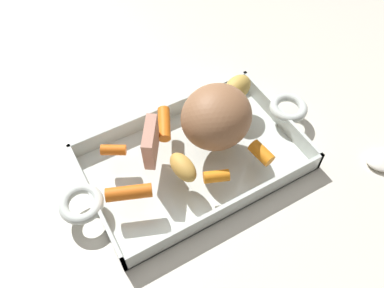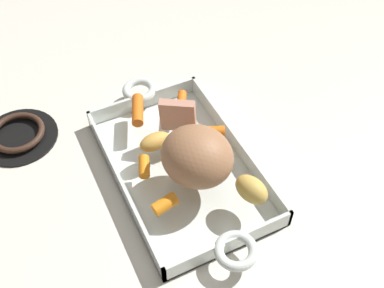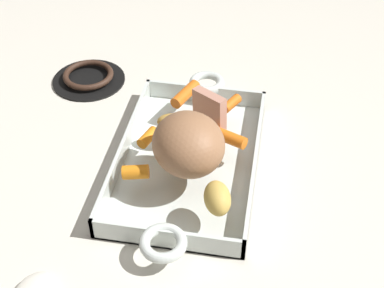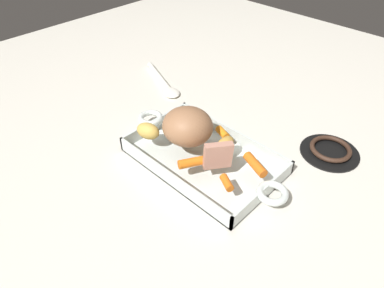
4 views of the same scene
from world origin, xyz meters
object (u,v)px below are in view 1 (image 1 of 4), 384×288
object	(u,v)px
roasting_dish	(194,159)
baby_carrot_southeast	(129,193)
potato_whole	(237,88)
potato_golden_small	(183,167)
baby_carrot_center_right	(261,153)
baby_carrot_southwest	(164,124)
baby_carrot_center_left	(113,150)
pork_roast	(216,116)
roast_slice_outer	(151,142)
baby_carrot_northeast	(219,175)

from	to	relation	value
roasting_dish	baby_carrot_southeast	bearing A→B (deg)	-167.31
baby_carrot_southeast	roasting_dish	bearing A→B (deg)	12.69
baby_carrot_southeast	potato_whole	world-z (taller)	potato_whole
potato_whole	potato_golden_small	bearing A→B (deg)	-149.34
roasting_dish	baby_carrot_center_right	distance (m)	0.12
baby_carrot_southeast	baby_carrot_center_right	bearing A→B (deg)	-10.19
baby_carrot_southwest	potato_whole	world-z (taller)	potato_whole
baby_carrot_center_left	baby_carrot_southeast	xyz separation A→B (m)	(-0.01, -0.09, 0.00)
pork_roast	potato_whole	xyz separation A→B (m)	(0.08, 0.06, -0.03)
baby_carrot_southeast	potato_whole	xyz separation A→B (m)	(0.27, 0.10, 0.01)
pork_roast	roasting_dish	bearing A→B (deg)	-169.34
baby_carrot_center_left	potato_whole	xyz separation A→B (m)	(0.25, 0.01, 0.01)
baby_carrot_center_left	baby_carrot_southeast	distance (m)	0.09
baby_carrot_center_left	roast_slice_outer	bearing A→B (deg)	-30.96
roast_slice_outer	baby_carrot_southwest	xyz separation A→B (m)	(0.04, 0.04, -0.02)
roasting_dish	pork_roast	bearing A→B (deg)	10.66
baby_carrot_center_right	potato_golden_small	distance (m)	0.13
roast_slice_outer	baby_carrot_center_left	xyz separation A→B (m)	(-0.06, 0.03, -0.02)
baby_carrot_center_right	baby_carrot_center_left	distance (m)	0.25
pork_roast	baby_carrot_center_right	world-z (taller)	pork_roast
baby_carrot_southwest	potato_golden_small	bearing A→B (deg)	-99.58
baby_carrot_center_right	baby_carrot_center_left	world-z (taller)	baby_carrot_center_right
roast_slice_outer	baby_carrot_northeast	xyz separation A→B (m)	(0.07, -0.10, -0.02)
roast_slice_outer	potato_golden_small	bearing A→B (deg)	-65.48
baby_carrot_southwest	baby_carrot_northeast	distance (m)	0.14
baby_carrot_northeast	baby_carrot_southeast	xyz separation A→B (m)	(-0.14, 0.04, 0.00)
baby_carrot_center_left	potato_golden_small	size ratio (longest dim) A/B	0.70
roasting_dish	baby_carrot_southwest	distance (m)	0.08
baby_carrot_center_right	baby_carrot_southeast	xyz separation A→B (m)	(-0.22, 0.04, -0.00)
pork_roast	roast_slice_outer	world-z (taller)	pork_roast
baby_carrot_southeast	potato_whole	size ratio (longest dim) A/B	1.15
roast_slice_outer	potato_whole	xyz separation A→B (m)	(0.20, 0.04, -0.01)
roasting_dish	roast_slice_outer	bearing A→B (deg)	158.96
pork_roast	baby_carrot_southwest	distance (m)	0.10
roasting_dish	baby_carrot_southwest	world-z (taller)	baby_carrot_southwest
pork_roast	potato_golden_small	size ratio (longest dim) A/B	2.13
baby_carrot_center_right	potato_golden_small	world-z (taller)	potato_golden_small
roast_slice_outer	baby_carrot_southeast	xyz separation A→B (m)	(-0.07, -0.06, -0.02)
baby_carrot_southwest	baby_carrot_center_left	size ratio (longest dim) A/B	1.54
potato_whole	potato_golden_small	size ratio (longest dim) A/B	1.04
potato_golden_small	baby_carrot_southwest	bearing A→B (deg)	80.42
roast_slice_outer	potato_golden_small	distance (m)	0.07
baby_carrot_southwest	potato_golden_small	xyz separation A→B (m)	(-0.02, -0.10, 0.01)
baby_carrot_southeast	potato_golden_small	distance (m)	0.09
baby_carrot_southeast	potato_golden_small	world-z (taller)	potato_golden_small
baby_carrot_center_left	baby_carrot_southeast	bearing A→B (deg)	-97.28
baby_carrot_center_left	potato_whole	bearing A→B (deg)	2.06
potato_whole	baby_carrot_center_left	bearing A→B (deg)	-177.94
pork_roast	roast_slice_outer	xyz separation A→B (m)	(-0.11, 0.02, -0.02)
baby_carrot_southwest	baby_carrot_southeast	size ratio (longest dim) A/B	0.90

